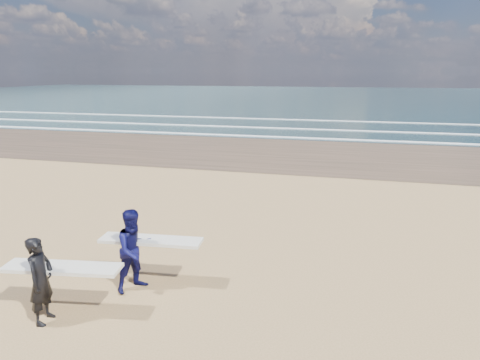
# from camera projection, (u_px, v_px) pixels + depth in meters

# --- Properties ---
(ocean) EXTENTS (220.00, 100.00, 0.02)m
(ocean) POSITION_uv_depth(u_px,v_px,m) (442.00, 99.00, 71.14)
(ocean) COLOR #172E32
(ocean) RESTS_ON ground
(surfer_near) EXTENTS (2.25, 1.10, 1.65)m
(surfer_near) POSITION_uv_depth(u_px,v_px,m) (45.00, 278.00, 7.76)
(surfer_near) COLOR black
(surfer_near) RESTS_ON ground
(surfer_far) EXTENTS (2.24, 1.26, 1.76)m
(surfer_far) POSITION_uv_depth(u_px,v_px,m) (136.00, 249.00, 8.92)
(surfer_far) COLOR #0A0B3D
(surfer_far) RESTS_ON ground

